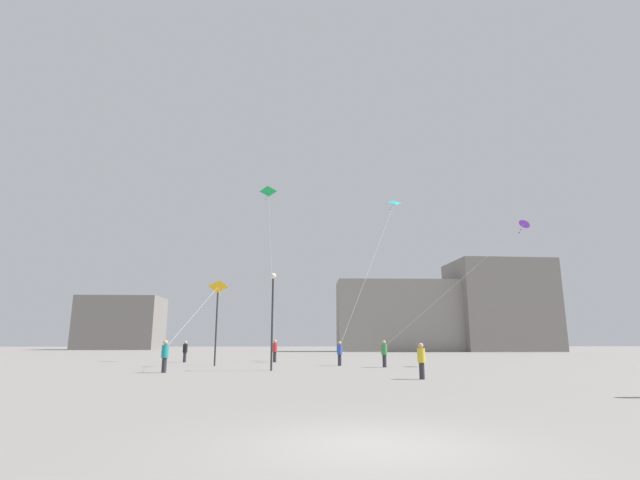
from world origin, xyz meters
TOP-DOWN VIEW (x-y plane):
  - ground_plane at (0.00, 0.00)m, footprint 300.00×300.00m
  - person_in_teal at (-8.34, 18.81)m, footprint 0.38×0.38m
  - person_in_black at (-10.12, 31.90)m, footprint 0.37×0.37m
  - person_in_blue at (2.03, 25.65)m, footprint 0.37×0.37m
  - person_in_yellow at (4.56, 13.49)m, footprint 0.35×0.35m
  - person_in_green at (4.79, 23.45)m, footprint 0.38×0.38m
  - person_in_red at (-2.75, 31.62)m, footprint 0.39×0.39m
  - kite_amber_delta at (-6.60, 24.76)m, footprint 2.35×6.53m
  - kite_emerald_delta at (-3.67, 33.12)m, footprint 1.58×1.94m
  - kite_cyan_delta at (7.87, 33.27)m, footprint 6.70×8.36m
  - kite_violet_diamond at (15.08, 23.65)m, footprint 11.01×0.98m
  - building_left_hall at (-37.00, 93.11)m, footprint 16.21×10.25m
  - building_centre_hall at (17.00, 72.41)m, footprint 21.29×8.67m
  - building_right_hall at (35.00, 72.28)m, footprint 16.67×12.03m
  - lamppost_east at (-2.54, 20.20)m, footprint 0.36×0.36m
  - lamppost_west at (-6.71, 25.78)m, footprint 0.36×0.36m

SIDE VIEW (x-z plane):
  - ground_plane at x=0.00m, z-range 0.00..0.00m
  - person_in_yellow at x=4.56m, z-range 0.08..1.69m
  - person_in_blue at x=2.03m, z-range 0.08..1.77m
  - person_in_black at x=-10.12m, z-range 0.08..1.80m
  - person_in_teal at x=-8.34m, z-range 0.08..1.83m
  - person_in_green at x=4.79m, z-range 0.08..1.84m
  - person_in_red at x=-2.75m, z-range 0.09..1.89m
  - lamppost_west at x=-6.71m, z-range 0.90..6.64m
  - lamppost_east at x=-2.54m, z-range 0.91..6.66m
  - kite_amber_delta at x=-6.60m, z-range 3.10..7.55m
  - building_left_hall at x=-37.00m, z-range 0.00..10.79m
  - building_centre_hall at x=17.00m, z-range 0.00..11.89m
  - building_right_hall at x=35.00m, z-range 0.00..15.46m
  - kite_violet_diamond at x=15.08m, z-range 5.27..14.28m
  - kite_cyan_delta at x=7.87m, z-range 7.14..20.57m
  - kite_emerald_delta at x=-3.67m, z-range 7.67..21.86m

